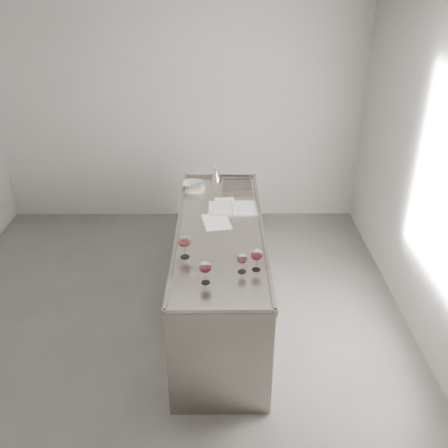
{
  "coord_description": "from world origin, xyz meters",
  "views": [
    {
      "loc": [
        0.51,
        -3.55,
        2.98
      ],
      "look_at": [
        0.53,
        0.23,
        1.02
      ],
      "focal_mm": 40.0,
      "sensor_mm": 36.0,
      "label": 1
    }
  ],
  "objects_px": {
    "wine_glass_left": "(184,241)",
    "wine_glass_small": "(242,259)",
    "notebook": "(233,208)",
    "ceramic_bowl": "(193,185)",
    "wine_glass_middle": "(205,268)",
    "wine_funnel": "(216,176)",
    "wine_glass_right": "(257,255)",
    "counter": "(220,273)"
  },
  "relations": [
    {
      "from": "counter",
      "to": "wine_funnel",
      "type": "relative_size",
      "value": 13.49
    },
    {
      "from": "wine_glass_small",
      "to": "wine_funnel",
      "type": "distance_m",
      "value": 1.79
    },
    {
      "from": "wine_glass_middle",
      "to": "ceramic_bowl",
      "type": "height_order",
      "value": "wine_glass_middle"
    },
    {
      "from": "ceramic_bowl",
      "to": "wine_funnel",
      "type": "bearing_deg",
      "value": 42.79
    },
    {
      "from": "wine_glass_middle",
      "to": "wine_funnel",
      "type": "relative_size",
      "value": 1.01
    },
    {
      "from": "wine_glass_middle",
      "to": "notebook",
      "type": "xyz_separation_m",
      "value": [
        0.22,
        1.23,
        -0.12
      ]
    },
    {
      "from": "counter",
      "to": "wine_glass_small",
      "type": "height_order",
      "value": "wine_glass_small"
    },
    {
      "from": "wine_glass_small",
      "to": "wine_glass_left",
      "type": "bearing_deg",
      "value": 153.9
    },
    {
      "from": "wine_glass_left",
      "to": "wine_glass_right",
      "type": "distance_m",
      "value": 0.58
    },
    {
      "from": "notebook",
      "to": "wine_glass_left",
      "type": "bearing_deg",
      "value": -115.45
    },
    {
      "from": "wine_glass_left",
      "to": "ceramic_bowl",
      "type": "xyz_separation_m",
      "value": [
        -0.0,
        1.35,
        -0.1
      ]
    },
    {
      "from": "wine_glass_small",
      "to": "wine_funnel",
      "type": "xyz_separation_m",
      "value": [
        -0.21,
        1.77,
        -0.06
      ]
    },
    {
      "from": "wine_glass_small",
      "to": "notebook",
      "type": "relative_size",
      "value": 0.34
    },
    {
      "from": "counter",
      "to": "wine_glass_small",
      "type": "bearing_deg",
      "value": -76.64
    },
    {
      "from": "wine_glass_middle",
      "to": "notebook",
      "type": "distance_m",
      "value": 1.25
    },
    {
      "from": "counter",
      "to": "notebook",
      "type": "relative_size",
      "value": 5.25
    },
    {
      "from": "wine_glass_middle",
      "to": "wine_glass_right",
      "type": "height_order",
      "value": "wine_glass_right"
    },
    {
      "from": "wine_glass_small",
      "to": "notebook",
      "type": "xyz_separation_m",
      "value": [
        -0.04,
        1.09,
        -0.1
      ]
    },
    {
      "from": "wine_glass_left",
      "to": "notebook",
      "type": "relative_size",
      "value": 0.44
    },
    {
      "from": "wine_glass_middle",
      "to": "wine_funnel",
      "type": "xyz_separation_m",
      "value": [
        0.06,
        1.92,
        -0.07
      ]
    },
    {
      "from": "wine_glass_small",
      "to": "wine_funnel",
      "type": "bearing_deg",
      "value": 96.78
    },
    {
      "from": "wine_glass_left",
      "to": "wine_glass_right",
      "type": "height_order",
      "value": "wine_glass_left"
    },
    {
      "from": "wine_glass_small",
      "to": "wine_funnel",
      "type": "height_order",
      "value": "wine_funnel"
    },
    {
      "from": "wine_glass_small",
      "to": "notebook",
      "type": "height_order",
      "value": "wine_glass_small"
    },
    {
      "from": "counter",
      "to": "wine_glass_middle",
      "type": "height_order",
      "value": "wine_glass_middle"
    },
    {
      "from": "notebook",
      "to": "ceramic_bowl",
      "type": "xyz_separation_m",
      "value": [
        -0.4,
        0.47,
        0.04
      ]
    },
    {
      "from": "wine_glass_right",
      "to": "wine_glass_small",
      "type": "height_order",
      "value": "wine_glass_right"
    },
    {
      "from": "wine_glass_right",
      "to": "ceramic_bowl",
      "type": "relative_size",
      "value": 0.86
    },
    {
      "from": "notebook",
      "to": "ceramic_bowl",
      "type": "distance_m",
      "value": 0.62
    },
    {
      "from": "ceramic_bowl",
      "to": "wine_funnel",
      "type": "height_order",
      "value": "wine_funnel"
    },
    {
      "from": "ceramic_bowl",
      "to": "wine_glass_middle",
      "type": "bearing_deg",
      "value": -84.24
    },
    {
      "from": "wine_funnel",
      "to": "wine_glass_middle",
      "type": "bearing_deg",
      "value": -91.72
    },
    {
      "from": "wine_glass_right",
      "to": "wine_glass_left",
      "type": "bearing_deg",
      "value": 161.18
    },
    {
      "from": "wine_glass_right",
      "to": "ceramic_bowl",
      "type": "xyz_separation_m",
      "value": [
        -0.55,
        1.53,
        -0.08
      ]
    },
    {
      "from": "wine_glass_left",
      "to": "wine_glass_small",
      "type": "xyz_separation_m",
      "value": [
        0.44,
        -0.22,
        -0.03
      ]
    },
    {
      "from": "notebook",
      "to": "wine_funnel",
      "type": "relative_size",
      "value": 2.57
    },
    {
      "from": "wine_glass_left",
      "to": "wine_glass_small",
      "type": "height_order",
      "value": "wine_glass_left"
    },
    {
      "from": "wine_glass_middle",
      "to": "ceramic_bowl",
      "type": "distance_m",
      "value": 1.71
    },
    {
      "from": "ceramic_bowl",
      "to": "wine_funnel",
      "type": "xyz_separation_m",
      "value": [
        0.23,
        0.21,
        0.01
      ]
    },
    {
      "from": "wine_glass_small",
      "to": "ceramic_bowl",
      "type": "height_order",
      "value": "wine_glass_small"
    },
    {
      "from": "ceramic_bowl",
      "to": "wine_glass_right",
      "type": "bearing_deg",
      "value": -70.27
    },
    {
      "from": "wine_glass_right",
      "to": "notebook",
      "type": "relative_size",
      "value": 0.4
    }
  ]
}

